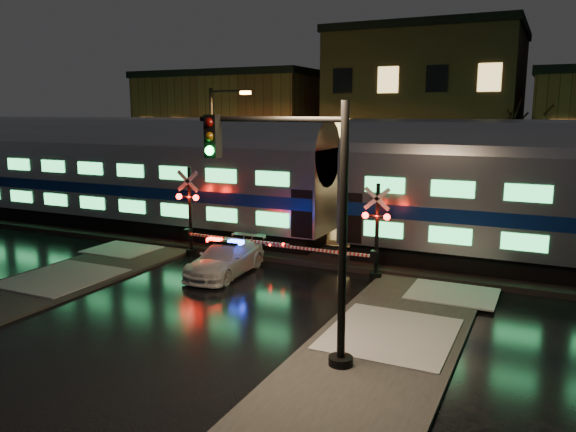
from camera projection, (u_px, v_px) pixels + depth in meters
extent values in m
plane|color=black|center=(246.00, 282.00, 21.63)|extent=(120.00, 120.00, 0.00)
cube|color=black|center=(300.00, 250.00, 26.04)|extent=(90.00, 4.20, 0.24)
cube|color=#2D2D2D|center=(357.00, 380.00, 13.54)|extent=(4.00, 20.00, 0.12)
cube|color=#523520|center=(241.00, 136.00, 45.82)|extent=(14.00, 10.00, 9.00)
cube|color=brown|center=(427.00, 122.00, 39.70)|extent=(12.00, 11.00, 11.50)
cube|color=black|center=(114.00, 220.00, 30.65)|extent=(24.00, 2.40, 0.80)
cube|color=#B7BAC1|center=(112.00, 178.00, 30.23)|extent=(25.00, 3.05, 3.80)
cube|color=navy|center=(112.00, 185.00, 30.30)|extent=(24.75, 3.09, 0.55)
cube|color=#3DEA73|center=(92.00, 203.00, 29.06)|extent=(21.00, 0.05, 0.62)
cube|color=#3DEA73|center=(90.00, 168.00, 28.73)|extent=(21.00, 0.05, 0.62)
cylinder|color=#B7BAC1|center=(110.00, 146.00, 29.92)|extent=(25.00, 3.05, 3.05)
imported|color=silver|center=(225.00, 259.00, 22.48)|extent=(2.01, 4.53, 1.29)
cube|color=black|center=(225.00, 242.00, 22.35)|extent=(1.36, 0.41, 0.09)
cube|color=#FF0C05|center=(214.00, 240.00, 22.53)|extent=(0.61, 0.33, 0.15)
cube|color=#1426FF|center=(236.00, 242.00, 22.16)|extent=(0.61, 0.33, 0.15)
cylinder|color=black|center=(376.00, 276.00, 21.86)|extent=(0.47, 0.47, 0.28)
cylinder|color=black|center=(377.00, 232.00, 21.54)|extent=(0.15, 0.15, 3.77)
sphere|color=#FF0C05|center=(365.00, 215.00, 21.44)|extent=(0.25, 0.25, 0.25)
sphere|color=#FF0C05|center=(387.00, 217.00, 21.08)|extent=(0.25, 0.25, 0.25)
cube|color=white|center=(317.00, 250.00, 22.48)|extent=(4.72, 0.10, 0.10)
cube|color=black|center=(374.00, 256.00, 21.48)|extent=(0.25, 0.30, 0.45)
cylinder|color=black|center=(192.00, 252.00, 25.52)|extent=(0.50, 0.50, 0.30)
cylinder|color=black|center=(190.00, 212.00, 25.18)|extent=(0.16, 0.16, 4.02)
sphere|color=#FF0C05|center=(179.00, 196.00, 25.08)|extent=(0.26, 0.26, 0.26)
sphere|color=#FF0C05|center=(196.00, 198.00, 24.70)|extent=(0.26, 0.26, 0.26)
cube|color=white|center=(236.00, 239.00, 24.07)|extent=(5.03, 0.10, 0.10)
cube|color=black|center=(188.00, 234.00, 25.13)|extent=(0.25, 0.30, 0.45)
cylinder|color=black|center=(341.00, 363.00, 14.25)|extent=(0.63, 0.63, 0.34)
cylinder|color=black|center=(343.00, 241.00, 13.66)|extent=(0.20, 0.20, 6.71)
cylinder|color=black|center=(269.00, 119.00, 13.98)|extent=(4.03, 0.13, 0.13)
cube|color=black|center=(213.00, 136.00, 14.59)|extent=(0.36, 0.31, 1.12)
sphere|color=#0CFF3F|center=(210.00, 151.00, 14.52)|extent=(0.25, 0.25, 0.25)
cylinder|color=black|center=(212.00, 157.00, 31.99)|extent=(0.19, 0.19, 7.75)
cylinder|color=black|center=(229.00, 91.00, 30.82)|extent=(2.32, 0.12, 0.12)
cube|color=orange|center=(245.00, 93.00, 30.39)|extent=(0.53, 0.27, 0.17)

